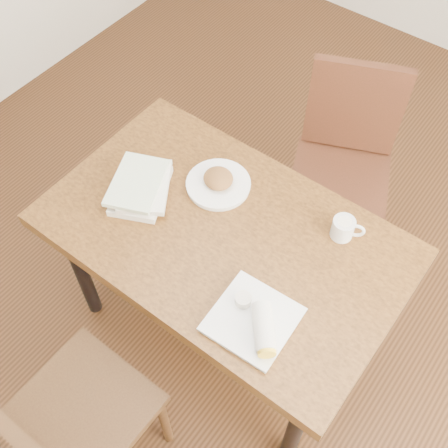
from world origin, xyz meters
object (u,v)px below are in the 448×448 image
Objects in this scene: chair_near at (59,423)px; book_stack at (141,187)px; chair_far at (344,155)px; plate_scone at (218,182)px; plate_burrito at (256,322)px; table at (224,245)px; coffee_mug at (344,228)px.

chair_near is 3.01× the size of book_stack.
chair_far reaches higher than book_stack.
plate_burrito is (0.44, -0.38, 0.00)m from plate_scone.
coffee_mug is (0.34, 0.24, 0.13)m from table.
chair_far is at bearing 101.92° from plate_burrito.
book_stack is (-0.21, -0.19, 0.01)m from plate_scone.
chair_near is 3.95× the size of plate_scone.
book_stack is at bearing -157.64° from coffee_mug.
plate_burrito reaches higher than plate_scone.
chair_near is 1.56m from chair_far.
chair_far is 8.46× the size of coffee_mug.
plate_scone is (-0.08, 0.95, 0.23)m from chair_near.
plate_burrito is (-0.04, -0.47, -0.02)m from coffee_mug.
plate_scone is 0.58m from plate_burrito.
plate_scone is at bearing 132.85° from table.
plate_burrito reaches higher than table.
chair_far reaches higher than plate_burrito.
plate_burrito is (0.21, -0.98, 0.23)m from chair_far.
table is at bearing 142.66° from plate_burrito.
plate_burrito is 0.67m from book_stack.
plate_scone is 0.91× the size of plate_burrito.
chair_far is at bearing 83.45° from table.
coffee_mug is (0.48, 0.09, 0.02)m from plate_scone.
chair_near reaches higher than table.
chair_far reaches higher than table.
coffee_mug reaches higher than book_stack.
plate_scone is at bearing 43.32° from book_stack.
plate_scone is at bearing -169.67° from coffee_mug.
coffee_mug reaches higher than table.
chair_near is (-0.06, -0.80, -0.12)m from table.
coffee_mug is 0.42× the size of plate_burrito.
chair_near is 0.98m from plate_scone.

